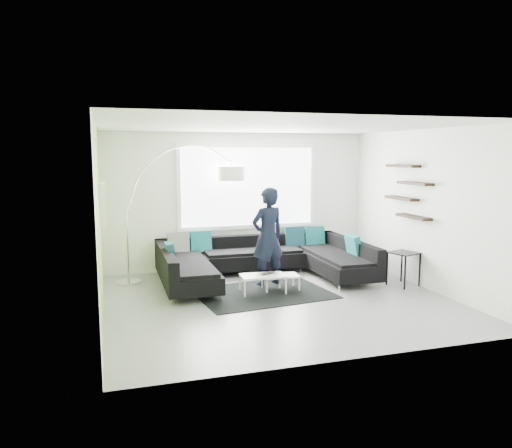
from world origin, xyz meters
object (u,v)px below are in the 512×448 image
Objects in this scene: person at (268,237)px; sectional_sofa at (263,262)px; arc_lamp at (126,215)px; coffee_table at (272,283)px; side_table at (403,269)px; laptop at (269,274)px.

sectional_sofa is at bearing -108.63° from person.
person is at bearing -92.61° from sectional_sofa.
arc_lamp is 1.43× the size of person.
arc_lamp is (-2.36, 1.26, 1.11)m from coffee_table.
side_table is at bearing -4.03° from coffee_table.
laptop is at bearing -100.12° from sectional_sofa.
coffee_table is at bearing -96.21° from sectional_sofa.
arc_lamp reaches higher than person.
person reaches higher than sectional_sofa.
arc_lamp is 2.59m from person.
sectional_sofa is at bearing 155.13° from side_table.
person is 0.75m from laptop.
arc_lamp is at bearing 168.95° from sectional_sofa.
person is (2.43, -0.81, -0.38)m from arc_lamp.
side_table is at bearing -24.32° from sectional_sofa.
laptop is (-2.47, 0.28, 0.02)m from side_table.
person reaches higher than side_table.
arc_lamp reaches higher than sectional_sofa.
laptop is at bearing -143.66° from coffee_table.
side_table is at bearing -31.25° from laptop.
coffee_table is 0.38× the size of arc_lamp.
person is at bearing 50.04° from laptop.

